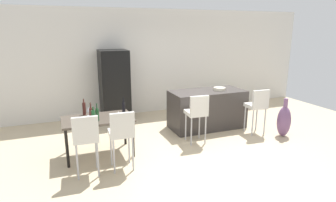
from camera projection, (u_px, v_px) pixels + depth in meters
name	position (u px, v px, depth m)	size (l,w,h in m)	color
ground_plane	(192.00, 142.00, 6.10)	(10.00, 10.00, 0.00)	#C6B28E
back_wall	(152.00, 62.00, 8.12)	(10.00, 0.12, 2.90)	silver
kitchen_island	(207.00, 109.00, 6.93)	(1.79, 0.83, 0.92)	#383330
bar_chair_left	(197.00, 111.00, 5.91)	(0.42, 0.42, 1.05)	silver
bar_chair_middle	(258.00, 104.00, 6.45)	(0.43, 0.43, 1.05)	silver
dining_table	(98.00, 122.00, 5.35)	(1.29, 0.78, 0.74)	#4C4238
dining_chair_near	(86.00, 136.00, 4.56)	(0.42, 0.42, 1.05)	silver
dining_chair_far	(122.00, 131.00, 4.76)	(0.41, 0.41, 1.05)	silver
wine_bottle_left	(124.00, 107.00, 5.69)	(0.06, 0.06, 0.30)	black
wine_bottle_near	(97.00, 114.00, 5.15)	(0.06, 0.06, 0.32)	#194723
wine_bottle_middle	(94.00, 117.00, 4.97)	(0.07, 0.07, 0.31)	#194723
wine_bottle_far	(91.00, 114.00, 5.10)	(0.07, 0.07, 0.35)	#471E19
wine_bottle_corner	(84.00, 108.00, 5.50)	(0.06, 0.06, 0.32)	#471E19
wine_glass_right	(118.00, 114.00, 5.17)	(0.07, 0.07, 0.17)	silver
wine_glass_end	(88.00, 110.00, 5.44)	(0.07, 0.07, 0.17)	silver
refrigerator	(114.00, 86.00, 7.44)	(0.72, 0.68, 1.84)	black
fruit_bowl	(220.00, 89.00, 6.87)	(0.29, 0.29, 0.07)	beige
floor_vase	(284.00, 121.00, 6.38)	(0.30, 0.30, 0.87)	#704C75
potted_plant	(225.00, 97.00, 8.78)	(0.34, 0.34, 0.54)	#38383D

